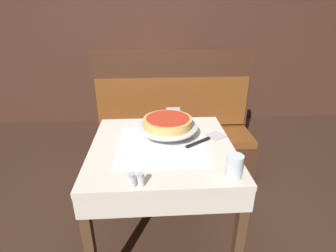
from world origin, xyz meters
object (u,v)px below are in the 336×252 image
object	(u,v)px
booth_bench	(173,141)
salt_shaker	(132,180)
pizza_pan_stand	(168,127)
deep_dish_pizza	(168,122)
pizza_server	(207,139)
dining_table_rear	(156,87)
napkin_holder	(173,114)
condiment_caddy	(152,74)
water_glass_near	(234,166)
dining_table_front	(162,159)
pepper_shaker	(141,180)

from	to	relation	value
booth_bench	salt_shaker	xyz separation A→B (m)	(-0.29, -1.23, 0.45)
pizza_pan_stand	salt_shaker	xyz separation A→B (m)	(-0.19, -0.50, -0.03)
deep_dish_pizza	pizza_server	size ratio (longest dim) A/B	1.07
pizza_pan_stand	deep_dish_pizza	size ratio (longest dim) A/B	1.22
dining_table_rear	deep_dish_pizza	world-z (taller)	deep_dish_pizza
deep_dish_pizza	napkin_holder	world-z (taller)	deep_dish_pizza
condiment_caddy	water_glass_near	bearing A→B (deg)	-79.20
water_glass_near	pizza_server	bearing A→B (deg)	97.26
booth_bench	napkin_holder	bearing A→B (deg)	-95.45
pizza_server	water_glass_near	bearing A→B (deg)	-82.74
dining_table_front	pizza_server	distance (m)	0.31
pizza_pan_stand	booth_bench	bearing A→B (deg)	82.23
booth_bench	pepper_shaker	distance (m)	1.34
water_glass_near	booth_bench	bearing A→B (deg)	99.32
deep_dish_pizza	pepper_shaker	size ratio (longest dim) A/B	4.61
deep_dish_pizza	pizza_server	distance (m)	0.27
deep_dish_pizza	pizza_server	world-z (taller)	deep_dish_pizza
dining_table_rear	pepper_shaker	bearing A→B (deg)	-92.96
pizza_server	dining_table_rear	bearing A→B (deg)	100.21
booth_bench	deep_dish_pizza	distance (m)	0.90
pepper_shaker	booth_bench	bearing A→B (deg)	78.35
water_glass_near	pepper_shaker	distance (m)	0.45
salt_shaker	condiment_caddy	distance (m)	2.04
booth_bench	pizza_pan_stand	distance (m)	0.88
dining_table_rear	napkin_holder	xyz separation A→B (m)	(0.10, -1.29, 0.16)
dining_table_front	booth_bench	bearing A→B (deg)	80.45
napkin_holder	salt_shaker	bearing A→B (deg)	-108.03
dining_table_front	pizza_server	world-z (taller)	pizza_server
water_glass_near	pepper_shaker	xyz separation A→B (m)	(-0.45, -0.04, -0.03)
dining_table_front	pizza_pan_stand	distance (m)	0.20
deep_dish_pizza	dining_table_rear	bearing A→B (deg)	91.75
condiment_caddy	salt_shaker	bearing A→B (deg)	-93.07
water_glass_near	napkin_holder	xyz separation A→B (m)	(-0.24, 0.73, -0.01)
booth_bench	salt_shaker	world-z (taller)	booth_bench
deep_dish_pizza	pepper_shaker	world-z (taller)	deep_dish_pizza
booth_bench	napkin_holder	world-z (taller)	booth_bench
dining_table_front	napkin_holder	bearing A→B (deg)	75.65
salt_shaker	pepper_shaker	world-z (taller)	pepper_shaker
booth_bench	pizza_server	size ratio (longest dim) A/B	5.12
deep_dish_pizza	condiment_caddy	xyz separation A→B (m)	(-0.09, 1.53, -0.06)
pepper_shaker	condiment_caddy	size ratio (longest dim) A/B	0.41
booth_bench	pizza_server	bearing A→B (deg)	-79.65
pizza_pan_stand	condiment_caddy	bearing A→B (deg)	93.20
pizza_pan_stand	condiment_caddy	world-z (taller)	condiment_caddy
dining_table_rear	booth_bench	world-z (taller)	booth_bench
pizza_server	salt_shaker	distance (m)	0.62
water_glass_near	napkin_holder	size ratio (longest dim) A/B	1.18
booth_bench	dining_table_rear	bearing A→B (deg)	100.07
deep_dish_pizza	salt_shaker	distance (m)	0.54
deep_dish_pizza	dining_table_front	bearing A→B (deg)	-110.45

